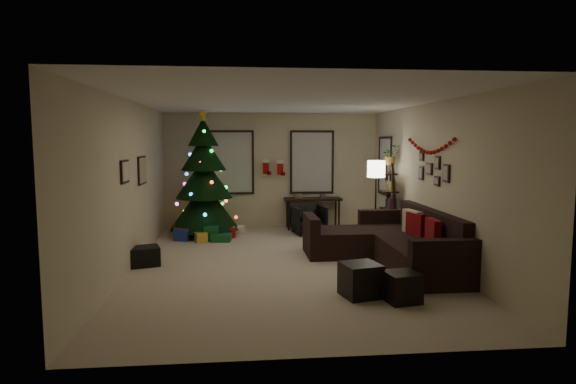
% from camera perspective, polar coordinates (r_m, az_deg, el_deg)
% --- Properties ---
extents(floor, '(7.00, 7.00, 0.00)m').
position_cam_1_polar(floor, '(8.11, -0.29, -8.56)').
color(floor, '#C1AF92').
rests_on(floor, ground).
extents(ceiling, '(7.00, 7.00, 0.00)m').
position_cam_1_polar(ceiling, '(7.88, -0.30, 10.81)').
color(ceiling, white).
rests_on(ceiling, floor).
extents(wall_back, '(5.00, 0.00, 5.00)m').
position_cam_1_polar(wall_back, '(11.36, -1.93, 2.55)').
color(wall_back, beige).
rests_on(wall_back, floor).
extents(wall_front, '(5.00, 0.00, 5.00)m').
position_cam_1_polar(wall_front, '(4.43, 3.88, -3.06)').
color(wall_front, beige).
rests_on(wall_front, floor).
extents(wall_left, '(0.00, 7.00, 7.00)m').
position_cam_1_polar(wall_left, '(8.05, -18.32, 0.77)').
color(wall_left, beige).
rests_on(wall_left, floor).
extents(wall_right, '(0.00, 7.00, 7.00)m').
position_cam_1_polar(wall_right, '(8.48, 16.77, 1.08)').
color(wall_right, beige).
rests_on(wall_right, floor).
extents(window_back_left, '(1.05, 0.06, 1.50)m').
position_cam_1_polar(window_back_left, '(11.30, -6.74, 3.51)').
color(window_back_left, '#728CB2').
rests_on(window_back_left, wall_back).
extents(window_back_right, '(1.05, 0.06, 1.50)m').
position_cam_1_polar(window_back_right, '(11.42, 2.85, 3.57)').
color(window_back_right, '#728CB2').
rests_on(window_back_right, wall_back).
extents(window_right_wall, '(0.06, 0.90, 1.30)m').
position_cam_1_polar(window_right_wall, '(10.86, 11.54, 3.06)').
color(window_right_wall, '#728CB2').
rests_on(window_right_wall, wall_right).
extents(christmas_tree, '(1.49, 1.49, 2.77)m').
position_cam_1_polar(christmas_tree, '(10.54, -9.95, 1.08)').
color(christmas_tree, black).
rests_on(christmas_tree, floor).
extents(presents, '(1.50, 1.01, 0.30)m').
position_cam_1_polar(presents, '(10.29, -9.75, -4.85)').
color(presents, maroon).
rests_on(presents, floor).
extents(sofa, '(2.10, 3.03, 0.92)m').
position_cam_1_polar(sofa, '(8.36, 12.25, -6.13)').
color(sofa, black).
rests_on(sofa, floor).
extents(pillow_red_a, '(0.14, 0.44, 0.43)m').
position_cam_1_polar(pillow_red_a, '(7.74, 16.86, -4.70)').
color(pillow_red_a, maroon).
rests_on(pillow_red_a, sofa).
extents(pillow_red_b, '(0.23, 0.41, 0.40)m').
position_cam_1_polar(pillow_red_b, '(8.42, 14.93, -3.78)').
color(pillow_red_b, maroon).
rests_on(pillow_red_b, sofa).
extents(pillow_cream, '(0.21, 0.48, 0.46)m').
position_cam_1_polar(pillow_cream, '(8.56, 14.56, -3.67)').
color(pillow_cream, beige).
rests_on(pillow_cream, sofa).
extents(ottoman_near, '(0.56, 0.56, 0.44)m').
position_cam_1_polar(ottoman_near, '(6.52, 8.63, -10.30)').
color(ottoman_near, black).
rests_on(ottoman_near, floor).
extents(ottoman_far, '(0.47, 0.47, 0.38)m').
position_cam_1_polar(ottoman_far, '(6.42, 13.38, -10.94)').
color(ottoman_far, black).
rests_on(ottoman_far, floor).
extents(desk, '(1.34, 0.48, 0.72)m').
position_cam_1_polar(desk, '(11.25, 2.97, -1.14)').
color(desk, black).
rests_on(desk, floor).
extents(desk_chair, '(0.72, 0.69, 0.65)m').
position_cam_1_polar(desk_chair, '(10.63, 2.45, -3.27)').
color(desk_chair, black).
rests_on(desk_chair, floor).
extents(bookshelf, '(0.30, 0.48, 1.62)m').
position_cam_1_polar(bookshelf, '(9.98, 12.10, -1.34)').
color(bookshelf, black).
rests_on(bookshelf, floor).
extents(potted_plant, '(0.56, 0.51, 0.52)m').
position_cam_1_polar(potted_plant, '(9.97, 12.10, 4.67)').
color(potted_plant, '#4C4C4C').
rests_on(potted_plant, bookshelf).
extents(floor_lamp, '(0.35, 0.35, 1.66)m').
position_cam_1_polar(floor_lamp, '(9.70, 10.44, 2.07)').
color(floor_lamp, black).
rests_on(floor_lamp, floor).
extents(art_map, '(0.04, 0.60, 0.50)m').
position_cam_1_polar(art_map, '(8.90, -16.98, 2.49)').
color(art_map, black).
rests_on(art_map, wall_left).
extents(art_abstract, '(0.04, 0.45, 0.35)m').
position_cam_1_polar(art_abstract, '(7.66, -18.85, 2.32)').
color(art_abstract, black).
rests_on(art_abstract, wall_left).
extents(gallery, '(0.03, 1.25, 0.54)m').
position_cam_1_polar(gallery, '(8.39, 16.88, 2.55)').
color(gallery, black).
rests_on(gallery, wall_right).
extents(garland, '(0.08, 1.90, 0.30)m').
position_cam_1_polar(garland, '(8.48, 16.47, 5.32)').
color(garland, '#A5140C').
rests_on(garland, wall_right).
extents(stocking_left, '(0.20, 0.05, 0.36)m').
position_cam_1_polar(stocking_left, '(11.17, -2.60, 3.03)').
color(stocking_left, '#990F0C').
rests_on(stocking_left, wall_back).
extents(stocking_right, '(0.20, 0.05, 0.36)m').
position_cam_1_polar(stocking_right, '(11.20, -0.91, 2.94)').
color(stocking_right, '#990F0C').
rests_on(stocking_right, wall_back).
extents(storage_bin, '(0.72, 0.58, 0.31)m').
position_cam_1_polar(storage_bin, '(8.33, -17.24, -7.35)').
color(storage_bin, black).
rests_on(storage_bin, floor).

